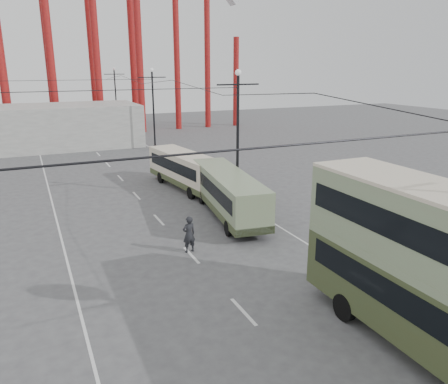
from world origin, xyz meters
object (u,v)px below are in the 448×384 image
single_decker_green (228,192)px  single_decker_cream (185,169)px  pedestrian (189,234)px  double_decker_bus (444,269)px

single_decker_green → single_decker_cream: size_ratio=1.11×
single_decker_cream → pedestrian: size_ratio=4.69×
double_decker_bus → pedestrian: double_decker_bus is taller
double_decker_bus → single_decker_green: (-0.10, 16.08, -1.64)m
pedestrian → single_decker_cream: bearing=-116.6°
double_decker_bus → single_decker_green: size_ratio=1.04×
single_decker_cream → single_decker_green: bearing=-95.4°
double_decker_bus → single_decker_green: 16.16m
single_decker_green → single_decker_cream: (-0.27, 7.61, -0.02)m
single_decker_green → single_decker_cream: single_decker_green is taller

